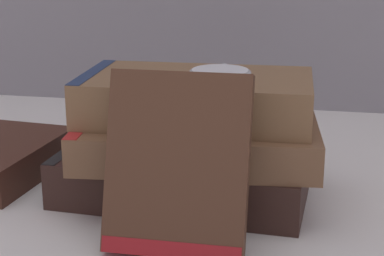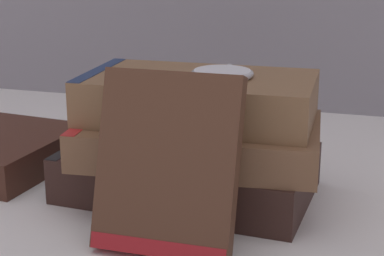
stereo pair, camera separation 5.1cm
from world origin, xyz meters
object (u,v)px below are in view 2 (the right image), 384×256
at_px(book_flat_bottom, 183,171).
at_px(book_flat_top, 193,97).
at_px(book_leaning_front, 167,170).
at_px(pocket_watch, 222,73).
at_px(book_flat_middle, 193,139).

bearing_deg(book_flat_bottom, book_flat_top, -22.39).
xyz_separation_m(book_leaning_front, pocket_watch, (0.02, 0.10, 0.05)).
relative_size(book_flat_middle, book_leaning_front, 1.61).
relative_size(book_flat_bottom, book_flat_middle, 1.05).
bearing_deg(book_flat_top, book_flat_middle, -72.50).
height_order(book_flat_bottom, book_flat_middle, book_flat_middle).
bearing_deg(pocket_watch, book_leaning_front, -99.16).
distance_m(book_flat_bottom, book_flat_top, 0.07).
bearing_deg(book_flat_bottom, pocket_watch, -2.60).
height_order(book_flat_middle, book_leaning_front, book_leaning_front).
relative_size(book_flat_middle, book_flat_top, 1.07).
relative_size(book_leaning_front, pocket_watch, 2.37).
height_order(book_leaning_front, pocket_watch, book_leaning_front).
height_order(book_flat_top, book_leaning_front, book_leaning_front).
relative_size(book_flat_bottom, pocket_watch, 4.01).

